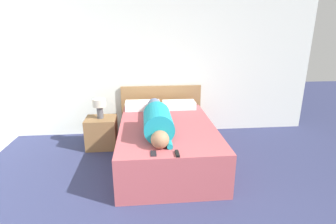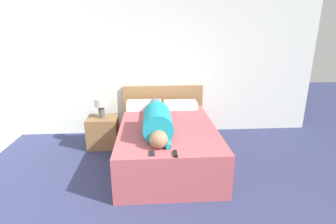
{
  "view_description": "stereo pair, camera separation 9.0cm",
  "coord_description": "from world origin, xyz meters",
  "px_view_note": "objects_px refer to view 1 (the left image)",
  "views": [
    {
      "loc": [
        -0.1,
        -1.29,
        1.91
      ],
      "look_at": [
        0.23,
        2.12,
        0.82
      ],
      "focal_mm": 28.0,
      "sensor_mm": 36.0,
      "label": 1
    },
    {
      "loc": [
        -0.01,
        -1.3,
        1.91
      ],
      "look_at": [
        0.23,
        2.12,
        0.82
      ],
      "focal_mm": 28.0,
      "sensor_mm": 36.0,
      "label": 2
    }
  ],
  "objects_px": {
    "pillow_near_headboard": "(143,105)",
    "tv_remote": "(177,154)",
    "nightstand": "(102,132)",
    "cell_phone": "(154,154)",
    "table_lamp": "(99,105)",
    "bed": "(167,143)",
    "pillow_second": "(179,105)",
    "person_lying": "(157,120)"
  },
  "relations": [
    {
      "from": "nightstand",
      "to": "person_lying",
      "type": "distance_m",
      "value": 1.3
    },
    {
      "from": "person_lying",
      "to": "cell_phone",
      "type": "xyz_separation_m",
      "value": [
        -0.08,
        -0.7,
        -0.15
      ]
    },
    {
      "from": "person_lying",
      "to": "bed",
      "type": "bearing_deg",
      "value": 53.97
    },
    {
      "from": "bed",
      "to": "pillow_second",
      "type": "xyz_separation_m",
      "value": [
        0.29,
        0.84,
        0.35
      ]
    },
    {
      "from": "bed",
      "to": "table_lamp",
      "type": "bearing_deg",
      "value": 150.1
    },
    {
      "from": "person_lying",
      "to": "pillow_near_headboard",
      "type": "height_order",
      "value": "person_lying"
    },
    {
      "from": "table_lamp",
      "to": "cell_phone",
      "type": "xyz_separation_m",
      "value": [
        0.81,
        -1.51,
        -0.15
      ]
    },
    {
      "from": "nightstand",
      "to": "pillow_near_headboard",
      "type": "xyz_separation_m",
      "value": [
        0.7,
        0.24,
        0.39
      ]
    },
    {
      "from": "pillow_second",
      "to": "nightstand",
      "type": "bearing_deg",
      "value": -169.97
    },
    {
      "from": "person_lying",
      "to": "cell_phone",
      "type": "distance_m",
      "value": 0.72
    },
    {
      "from": "nightstand",
      "to": "cell_phone",
      "type": "distance_m",
      "value": 1.74
    },
    {
      "from": "pillow_near_headboard",
      "to": "pillow_second",
      "type": "xyz_separation_m",
      "value": [
        0.64,
        0.0,
        -0.01
      ]
    },
    {
      "from": "table_lamp",
      "to": "tv_remote",
      "type": "height_order",
      "value": "table_lamp"
    },
    {
      "from": "cell_phone",
      "to": "person_lying",
      "type": "bearing_deg",
      "value": 83.09
    },
    {
      "from": "tv_remote",
      "to": "nightstand",
      "type": "bearing_deg",
      "value": 124.83
    },
    {
      "from": "person_lying",
      "to": "table_lamp",
      "type": "bearing_deg",
      "value": 137.96
    },
    {
      "from": "table_lamp",
      "to": "pillow_near_headboard",
      "type": "distance_m",
      "value": 0.74
    },
    {
      "from": "bed",
      "to": "person_lying",
      "type": "distance_m",
      "value": 0.51
    },
    {
      "from": "pillow_near_headboard",
      "to": "pillow_second",
      "type": "relative_size",
      "value": 1.05
    },
    {
      "from": "pillow_near_headboard",
      "to": "tv_remote",
      "type": "height_order",
      "value": "pillow_near_headboard"
    },
    {
      "from": "nightstand",
      "to": "person_lying",
      "type": "xyz_separation_m",
      "value": [
        0.9,
        -0.81,
        0.48
      ]
    },
    {
      "from": "person_lying",
      "to": "tv_remote",
      "type": "xyz_separation_m",
      "value": [
        0.18,
        -0.74,
        -0.15
      ]
    },
    {
      "from": "nightstand",
      "to": "pillow_near_headboard",
      "type": "distance_m",
      "value": 0.83
    },
    {
      "from": "tv_remote",
      "to": "cell_phone",
      "type": "height_order",
      "value": "tv_remote"
    },
    {
      "from": "nightstand",
      "to": "tv_remote",
      "type": "distance_m",
      "value": 1.91
    },
    {
      "from": "pillow_second",
      "to": "bed",
      "type": "bearing_deg",
      "value": -109.0
    },
    {
      "from": "table_lamp",
      "to": "tv_remote",
      "type": "bearing_deg",
      "value": -55.17
    },
    {
      "from": "pillow_second",
      "to": "cell_phone",
      "type": "xyz_separation_m",
      "value": [
        -0.52,
        -1.74,
        -0.05
      ]
    },
    {
      "from": "person_lying",
      "to": "nightstand",
      "type": "bearing_deg",
      "value": 137.96
    },
    {
      "from": "table_lamp",
      "to": "bed",
      "type": "bearing_deg",
      "value": -29.9
    },
    {
      "from": "pillow_near_headboard",
      "to": "pillow_second",
      "type": "distance_m",
      "value": 0.64
    },
    {
      "from": "bed",
      "to": "pillow_second",
      "type": "relative_size",
      "value": 3.64
    },
    {
      "from": "bed",
      "to": "table_lamp",
      "type": "relative_size",
      "value": 6.36
    },
    {
      "from": "nightstand",
      "to": "cell_phone",
      "type": "height_order",
      "value": "cell_phone"
    },
    {
      "from": "table_lamp",
      "to": "pillow_second",
      "type": "height_order",
      "value": "table_lamp"
    },
    {
      "from": "bed",
      "to": "nightstand",
      "type": "relative_size",
      "value": 4.03
    },
    {
      "from": "bed",
      "to": "cell_phone",
      "type": "xyz_separation_m",
      "value": [
        -0.23,
        -0.91,
        0.29
      ]
    },
    {
      "from": "nightstand",
      "to": "tv_remote",
      "type": "relative_size",
      "value": 3.41
    },
    {
      "from": "tv_remote",
      "to": "pillow_second",
      "type": "bearing_deg",
      "value": 81.7
    },
    {
      "from": "table_lamp",
      "to": "pillow_second",
      "type": "bearing_deg",
      "value": 10.03
    },
    {
      "from": "pillow_near_headboard",
      "to": "tv_remote",
      "type": "relative_size",
      "value": 3.97
    },
    {
      "from": "pillow_near_headboard",
      "to": "tv_remote",
      "type": "bearing_deg",
      "value": -78.05
    }
  ]
}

